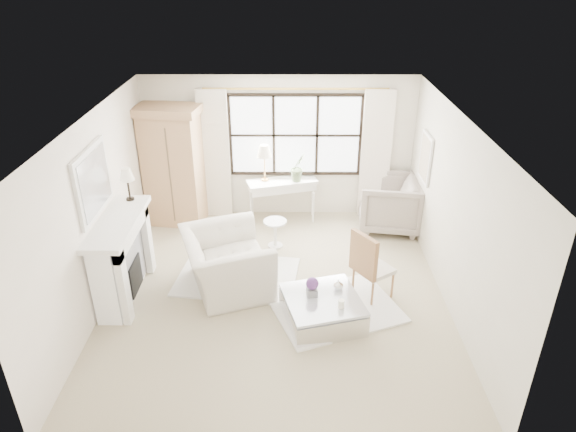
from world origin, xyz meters
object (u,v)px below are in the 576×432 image
object	(u,v)px
armoire	(173,165)
club_armchair	(227,263)
console_table	(282,200)
coffee_table	(322,310)

from	to	relation	value
armoire	club_armchair	bearing A→B (deg)	-53.43
console_table	coffee_table	distance (m)	3.17
coffee_table	club_armchair	bearing A→B (deg)	135.65
coffee_table	console_table	bearing A→B (deg)	86.27
console_table	club_armchair	xyz separation A→B (m)	(-0.80, -2.31, 0.05)
club_armchair	coffee_table	size ratio (longest dim) A/B	1.13
console_table	club_armchair	world-z (taller)	club_armchair
armoire	console_table	bearing A→B (deg)	11.29
armoire	console_table	xyz separation A→B (m)	(1.99, 0.11, -0.74)
armoire	club_armchair	size ratio (longest dim) A/B	1.63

